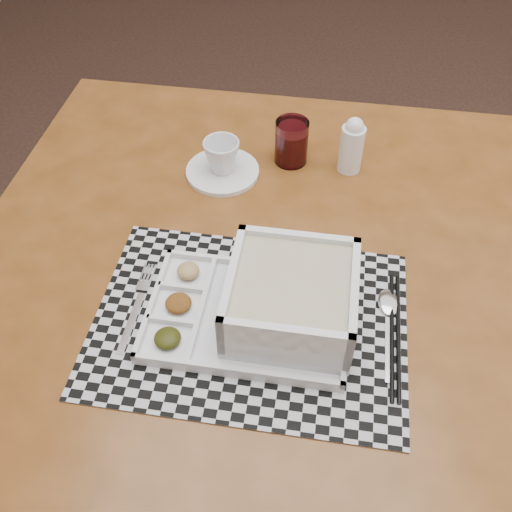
# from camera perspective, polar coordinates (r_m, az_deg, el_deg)

# --- Properties ---
(floor) EXTENTS (5.00, 5.00, 0.00)m
(floor) POSITION_cam_1_polar(r_m,az_deg,el_deg) (2.07, 22.01, -5.64)
(floor) COLOR black
(floor) RESTS_ON ground
(dining_table) EXTENTS (1.17, 1.17, 0.80)m
(dining_table) POSITION_cam_1_polar(r_m,az_deg,el_deg) (1.07, 0.62, -3.61)
(dining_table) COLOR #512D0E
(dining_table) RESTS_ON ground
(placemat) EXTENTS (0.53, 0.41, 0.00)m
(placemat) POSITION_cam_1_polar(r_m,az_deg,el_deg) (0.92, -0.62, -6.60)
(placemat) COLOR #B0B1B8
(placemat) RESTS_ON dining_table
(serving_tray) EXTENTS (0.34, 0.25, 0.10)m
(serving_tray) POSITION_cam_1_polar(r_m,az_deg,el_deg) (0.89, 2.46, -4.70)
(serving_tray) COLOR silver
(serving_tray) RESTS_ON placemat
(fork) EXTENTS (0.03, 0.19, 0.00)m
(fork) POSITION_cam_1_polar(r_m,az_deg,el_deg) (0.96, -11.88, -4.75)
(fork) COLOR silver
(fork) RESTS_ON placemat
(spoon) EXTENTS (0.04, 0.18, 0.01)m
(spoon) POSITION_cam_1_polar(r_m,az_deg,el_deg) (0.96, 13.12, -5.19)
(spoon) COLOR silver
(spoon) RESTS_ON placemat
(chopsticks) EXTENTS (0.04, 0.24, 0.01)m
(chopsticks) POSITION_cam_1_polar(r_m,az_deg,el_deg) (0.93, 13.73, -7.62)
(chopsticks) COLOR black
(chopsticks) RESTS_ON placemat
(saucer) EXTENTS (0.15, 0.15, 0.01)m
(saucer) POSITION_cam_1_polar(r_m,az_deg,el_deg) (1.18, -3.36, 8.44)
(saucer) COLOR silver
(saucer) RESTS_ON dining_table
(cup) EXTENTS (0.09, 0.09, 0.07)m
(cup) POSITION_cam_1_polar(r_m,az_deg,el_deg) (1.16, -3.44, 9.94)
(cup) COLOR silver
(cup) RESTS_ON saucer
(juice_glass) EXTENTS (0.07, 0.07, 0.09)m
(juice_glass) POSITION_cam_1_polar(r_m,az_deg,el_deg) (1.19, 3.56, 11.17)
(juice_glass) COLOR white
(juice_glass) RESTS_ON dining_table
(creamer_bottle) EXTENTS (0.05, 0.05, 0.12)m
(creamer_bottle) POSITION_cam_1_polar(r_m,az_deg,el_deg) (1.17, 9.55, 10.86)
(creamer_bottle) COLOR silver
(creamer_bottle) RESTS_ON dining_table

